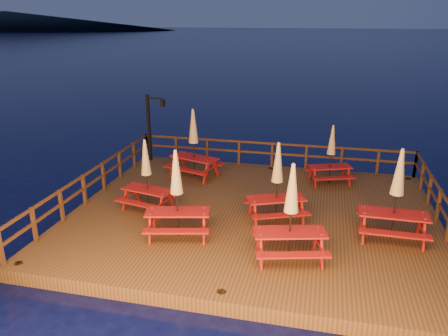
% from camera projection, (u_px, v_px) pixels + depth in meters
% --- Properties ---
extents(ground, '(500.00, 500.00, 0.00)m').
position_uv_depth(ground, '(253.00, 223.00, 14.84)').
color(ground, '#050632').
rests_on(ground, ground).
extents(deck, '(12.00, 10.00, 0.40)m').
position_uv_depth(deck, '(253.00, 218.00, 14.77)').
color(deck, '#412E15').
rests_on(deck, ground).
extents(deck_piles, '(11.44, 9.44, 1.40)m').
position_uv_depth(deck_piles, '(253.00, 231.00, 14.94)').
color(deck_piles, '#372511').
rests_on(deck_piles, ground).
extents(railing, '(11.80, 9.75, 1.10)m').
position_uv_depth(railing, '(262.00, 173.00, 16.09)').
color(railing, '#372511').
rests_on(railing, deck).
extents(lamp_post, '(0.85, 0.18, 3.00)m').
position_uv_depth(lamp_post, '(152.00, 122.00, 19.46)').
color(lamp_post, black).
rests_on(lamp_post, deck).
extents(headland_left, '(180.00, 84.00, 9.00)m').
position_uv_depth(headland_left, '(6.00, 20.00, 222.46)').
color(headland_left, black).
rests_on(headland_left, ground).
extents(picnic_table_0, '(2.39, 2.17, 2.82)m').
position_uv_depth(picnic_table_0, '(194.00, 142.00, 17.51)').
color(picnic_table_0, maroon).
rests_on(picnic_table_0, deck).
extents(picnic_table_1, '(1.98, 1.63, 2.80)m').
position_uv_depth(picnic_table_1, '(397.00, 194.00, 12.47)').
color(picnic_table_1, maroon).
rests_on(picnic_table_1, deck).
extents(picnic_table_2, '(2.25, 2.01, 2.74)m').
position_uv_depth(picnic_table_2, '(291.00, 211.00, 11.44)').
color(picnic_table_2, maroon).
rests_on(picnic_table_2, deck).
extents(picnic_table_3, '(2.27, 2.10, 2.62)m').
position_uv_depth(picnic_table_3, '(277.00, 181.00, 13.69)').
color(picnic_table_3, maroon).
rests_on(picnic_table_3, deck).
extents(picnic_table_4, '(2.00, 1.83, 2.35)m').
position_uv_depth(picnic_table_4, '(331.00, 154.00, 16.87)').
color(picnic_table_4, maroon).
rests_on(picnic_table_4, deck).
extents(picnic_table_5, '(2.00, 1.76, 2.47)m').
position_uv_depth(picnic_table_5, '(146.00, 174.00, 14.53)').
color(picnic_table_5, maroon).
rests_on(picnic_table_5, deck).
extents(picnic_table_6, '(2.19, 1.94, 2.70)m').
position_uv_depth(picnic_table_6, '(177.00, 193.00, 12.69)').
color(picnic_table_6, maroon).
rests_on(picnic_table_6, deck).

